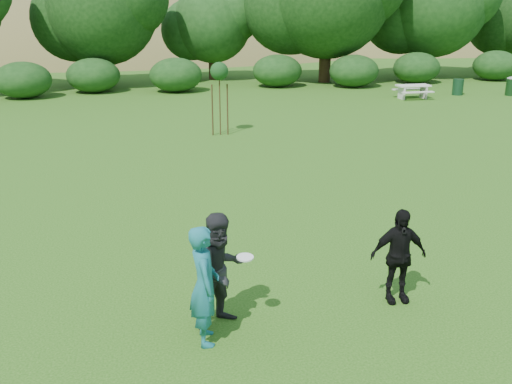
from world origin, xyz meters
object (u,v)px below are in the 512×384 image
trash_can_near (458,87)px  picnic_table (413,89)px  player_grey (221,270)px  player_black (398,256)px  trash_can_lidded (511,86)px  sapling (219,73)px  player_teal (204,285)px

trash_can_near → picnic_table: bearing=-166.9°
player_grey → player_black: size_ratio=1.12×
picnic_table → trash_can_lidded: trash_can_lidded is taller
sapling → player_teal: bearing=-99.6°
player_teal → sapling: 14.66m
player_grey → picnic_table: bearing=29.9°
trash_can_near → player_black: bearing=-123.0°
player_teal → sapling: (2.43, 14.38, 1.47)m
player_grey → trash_can_lidded: player_grey is taller
player_grey → trash_can_near: 27.28m
picnic_table → sapling: bearing=-150.0°
picnic_table → player_teal: bearing=-123.7°
player_grey → player_black: (3.10, 0.12, -0.10)m
picnic_table → player_black: bearing=-117.5°
sapling → picnic_table: (11.66, 6.72, -1.90)m
player_teal → trash_can_near: 27.83m
player_black → trash_can_near: bearing=59.8°
picnic_table → trash_can_lidded: (6.01, -0.07, 0.02)m
player_teal → player_black: size_ratio=1.12×
player_teal → trash_can_lidded: size_ratio=1.81×
player_grey → sapling: (2.11, 13.93, 1.46)m
player_black → trash_can_near: 25.37m
player_grey → player_teal: bearing=-152.4°
trash_can_near → player_grey: bearing=-128.4°
picnic_table → trash_can_near: bearing=13.1°
player_black → trash_can_near: (13.82, 21.27, -0.40)m
player_black → player_teal: bearing=-167.8°
player_teal → player_grey: player_grey is taller
sapling → trash_can_near: bearing=26.7°
player_black → picnic_table: size_ratio=0.95×
trash_can_near → sapling: 16.70m
trash_can_lidded → player_black: bearing=-129.2°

